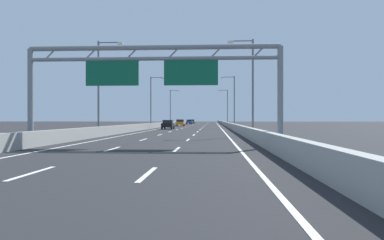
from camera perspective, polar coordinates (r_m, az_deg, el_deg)
The scene contains 50 objects.
ground_plane at distance 98.50m, azimuth 1.09°, elevation -0.80°, with size 260.00×260.00×0.00m, color #262628.
lane_dash_left_1 at distance 12.38m, azimuth -23.82°, elevation -7.64°, with size 0.16×3.00×0.01m, color white.
lane_dash_left_2 at distance 20.75m, azimuth -12.38°, elevation -4.47°, with size 0.16×3.00×0.01m, color white.
lane_dash_left_3 at distance 29.50m, azimuth -7.64°, elevation -3.09°, with size 0.16×3.00×0.01m, color white.
lane_dash_left_4 at distance 38.36m, azimuth -5.09°, elevation -2.33°, with size 0.16×3.00×0.01m, color white.
lane_dash_left_5 at distance 47.27m, azimuth -3.50°, elevation -1.85°, with size 0.16×3.00×0.01m, color white.
lane_dash_left_6 at distance 56.22m, azimuth -2.41°, elevation -1.53°, with size 0.16×3.00×0.01m, color white.
lane_dash_left_7 at distance 65.17m, azimuth -1.62°, elevation -1.29°, with size 0.16×3.00×0.01m, color white.
lane_dash_left_8 at distance 74.14m, azimuth -1.03°, elevation -1.12°, with size 0.16×3.00×0.01m, color white.
lane_dash_left_9 at distance 83.12m, azimuth -0.56°, elevation -0.98°, with size 0.16×3.00×0.01m, color white.
lane_dash_left_10 at distance 92.10m, azimuth -0.18°, elevation -0.86°, with size 0.16×3.00×0.01m, color white.
lane_dash_left_11 at distance 101.08m, azimuth 0.13°, elevation -0.77°, with size 0.16×3.00×0.01m, color white.
lane_dash_left_12 at distance 110.07m, azimuth 0.39°, elevation -0.69°, with size 0.16×3.00×0.01m, color white.
lane_dash_left_13 at distance 119.06m, azimuth 0.61°, elevation -0.63°, with size 0.16×3.00×0.01m, color white.
lane_dash_left_14 at distance 128.05m, azimuth 0.80°, elevation -0.57°, with size 0.16×3.00×0.01m, color white.
lane_dash_left_15 at distance 137.04m, azimuth 0.96°, elevation -0.52°, with size 0.16×3.00×0.01m, color white.
lane_dash_left_16 at distance 146.03m, azimuth 1.11°, elevation -0.48°, with size 0.16×3.00×0.01m, color white.
lane_dash_left_17 at distance 155.02m, azimuth 1.23°, elevation -0.44°, with size 0.16×3.00×0.01m, color white.
lane_dash_right_1 at distance 11.22m, azimuth -7.03°, elevation -8.44°, with size 0.16×3.00×0.01m, color white.
lane_dash_right_2 at distance 20.08m, azimuth -2.41°, elevation -4.62°, with size 0.16×3.00×0.01m, color white.
lane_dash_right_3 at distance 29.03m, azimuth -0.64°, elevation -3.14°, with size 0.16×3.00×0.01m, color white.
lane_dash_right_4 at distance 38.00m, azimuth 0.29°, elevation -2.35°, with size 0.16×3.00×0.01m, color white.
lane_dash_right_5 at distance 46.98m, azimuth 0.87°, elevation -1.87°, with size 0.16×3.00×0.01m, color white.
lane_dash_right_6 at distance 55.97m, azimuth 1.26°, elevation -1.54°, with size 0.16×3.00×0.01m, color white.
lane_dash_right_7 at distance 64.96m, azimuth 1.54°, elevation -1.30°, with size 0.16×3.00×0.01m, color white.
lane_dash_right_8 at distance 73.96m, azimuth 1.76°, elevation -1.12°, with size 0.16×3.00×0.01m, color white.
lane_dash_right_9 at distance 82.95m, azimuth 1.92°, elevation -0.98°, with size 0.16×3.00×0.01m, color white.
lane_dash_right_10 at distance 91.95m, azimuth 2.06°, elevation -0.86°, with size 0.16×3.00×0.01m, color white.
lane_dash_right_11 at distance 100.95m, azimuth 2.17°, elevation -0.77°, with size 0.16×3.00×0.01m, color white.
lane_dash_right_12 at distance 109.94m, azimuth 2.26°, elevation -0.69°, with size 0.16×3.00×0.01m, color white.
lane_dash_right_13 at distance 118.94m, azimuth 2.34°, elevation -0.63°, with size 0.16×3.00×0.01m, color white.
lane_dash_right_14 at distance 127.94m, azimuth 2.41°, elevation -0.57°, with size 0.16×3.00×0.01m, color white.
lane_dash_right_15 at distance 136.94m, azimuth 2.47°, elevation -0.52°, with size 0.16×3.00×0.01m, color white.
lane_dash_right_16 at distance 145.94m, azimuth 2.52°, elevation -0.48°, with size 0.16×3.00×0.01m, color white.
lane_dash_right_17 at distance 154.93m, azimuth 2.56°, elevation -0.44°, with size 0.16×3.00×0.01m, color white.
edge_line_left at distance 86.90m, azimuth -2.67°, elevation -0.93°, with size 0.16×176.00×0.01m, color white.
edge_line_right at distance 86.44m, azimuth 4.27°, elevation -0.93°, with size 0.16×176.00×0.01m, color white.
barrier_left at distance 108.94m, azimuth -2.33°, elevation -0.45°, with size 0.45×220.00×0.95m.
barrier_right at distance 108.46m, azimuth 4.94°, elevation -0.46°, with size 0.45×220.00×0.95m.
sign_gantry at distance 23.28m, azimuth -6.22°, elevation 7.90°, with size 16.29×0.36×6.36m.
streetlamp_left_mid at distance 37.75m, azimuth -14.14°, elevation 5.82°, with size 2.58×0.28×9.50m.
streetlamp_right_mid at distance 36.22m, azimuth 9.16°, elevation 6.06°, with size 2.58×0.28×9.50m.
streetlamp_left_far at distance 67.71m, azimuth -6.28°, elevation 3.32°, with size 2.58×0.28×9.50m.
streetlamp_right_far at distance 66.87m, azimuth 6.46°, elevation 3.36°, with size 2.58×0.28×9.50m.
streetlamp_left_distant at distance 98.21m, azimuth -3.29°, elevation 2.35°, with size 2.58×0.28×9.50m.
streetlamp_right_distant at distance 97.63m, azimuth 5.46°, elevation 2.36°, with size 2.58×0.28×9.50m.
black_car at distance 59.94m, azimuth -3.78°, elevation -0.70°, with size 1.74×4.47×1.51m.
orange_car at distance 84.77m, azimuth -1.85°, elevation -0.42°, with size 1.88×4.53×1.55m.
green_car at distance 127.29m, azimuth 0.00°, elevation -0.24°, with size 1.82×4.70×1.47m.
blue_car at distance 116.95m, azimuth -0.43°, elevation -0.27°, with size 1.87×4.50×1.45m.
Camera 1 is at (3.79, 1.59, 1.69)m, focal length 33.96 mm.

